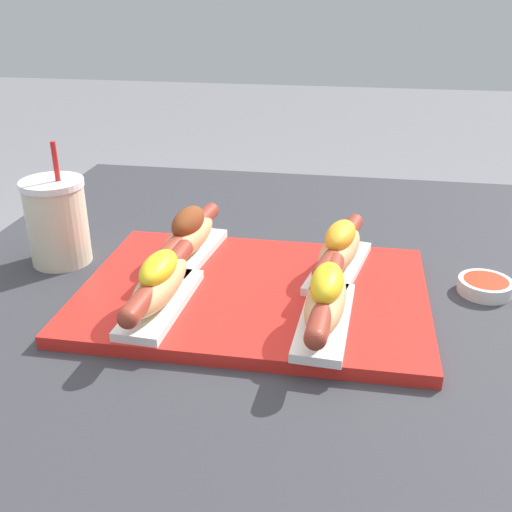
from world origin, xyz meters
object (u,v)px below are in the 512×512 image
at_px(hot_dog_0, 160,284).
at_px(hot_dog_3, 339,250).
at_px(hot_dog_1, 326,300).
at_px(hot_dog_2, 189,236).
at_px(serving_tray, 254,293).
at_px(sauce_bowl, 485,286).
at_px(drink_cup, 57,221).

bearing_deg(hot_dog_0, hot_dog_3, 32.86).
height_order(hot_dog_0, hot_dog_1, hot_dog_1).
relative_size(hot_dog_2, hot_dog_3, 1.01).
xyz_separation_m(serving_tray, hot_dog_3, (0.11, 0.07, 0.04)).
height_order(sauce_bowl, drink_cup, drink_cup).
relative_size(sauce_bowl, drink_cup, 0.39).
height_order(hot_dog_3, sauce_bowl, hot_dog_3).
bearing_deg(hot_dog_2, hot_dog_0, -88.54).
relative_size(hot_dog_0, hot_dog_2, 1.00).
bearing_deg(hot_dog_3, hot_dog_1, -93.79).
distance_m(hot_dog_3, sauce_bowl, 0.21).
bearing_deg(hot_dog_2, drink_cup, -176.72).
height_order(hot_dog_1, hot_dog_2, hot_dog_2).
xyz_separation_m(hot_dog_1, drink_cup, (-0.43, 0.15, 0.02)).
height_order(serving_tray, hot_dog_2, hot_dog_2).
distance_m(hot_dog_0, drink_cup, 0.26).
xyz_separation_m(hot_dog_0, hot_dog_2, (-0.00, 0.16, 0.00)).
xyz_separation_m(hot_dog_0, hot_dog_1, (0.22, -0.01, 0.00)).
bearing_deg(drink_cup, hot_dog_1, -19.62).
distance_m(hot_dog_2, sauce_bowl, 0.44).
relative_size(hot_dog_1, hot_dog_2, 1.00).
bearing_deg(hot_dog_2, serving_tray, -36.02).
height_order(serving_tray, drink_cup, drink_cup).
bearing_deg(hot_dog_1, hot_dog_2, 143.21).
bearing_deg(serving_tray, hot_dog_2, 143.98).
relative_size(hot_dog_1, hot_dog_3, 1.02).
bearing_deg(hot_dog_0, sauce_bowl, 18.68).
relative_size(serving_tray, hot_dog_1, 2.13).
relative_size(hot_dog_1, sauce_bowl, 2.94).
height_order(hot_dog_0, drink_cup, drink_cup).
relative_size(hot_dog_2, sauce_bowl, 2.93).
relative_size(hot_dog_0, hot_dog_1, 1.00).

